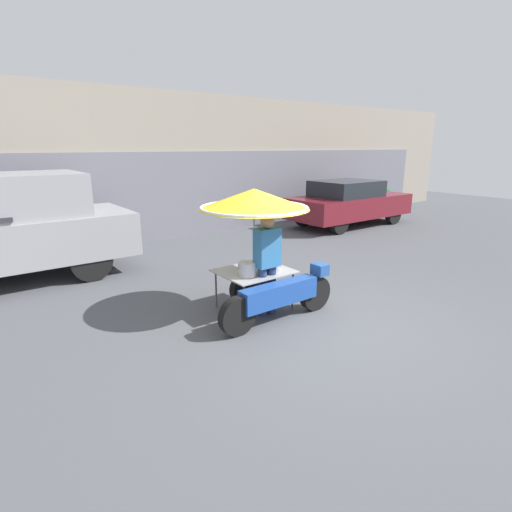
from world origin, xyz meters
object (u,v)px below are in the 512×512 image
at_px(vendor_motorcycle_cart, 258,221).
at_px(potted_plant, 385,198).
at_px(vendor_person, 267,260).
at_px(parked_car, 349,202).

relative_size(vendor_motorcycle_cart, potted_plant, 2.35).
bearing_deg(potted_plant, vendor_person, -152.54).
xyz_separation_m(vendor_motorcycle_cart, parked_car, (6.68, 3.88, -0.70)).
bearing_deg(parked_car, vendor_person, -148.43).
height_order(parked_car, potted_plant, parked_car).
relative_size(vendor_person, parked_car, 0.37).
height_order(vendor_person, potted_plant, vendor_person).
xyz_separation_m(vendor_motorcycle_cart, vendor_person, (0.01, -0.22, -0.57)).
xyz_separation_m(vendor_person, potted_plant, (10.54, 5.48, -0.39)).
distance_m(vendor_motorcycle_cart, parked_car, 7.76).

